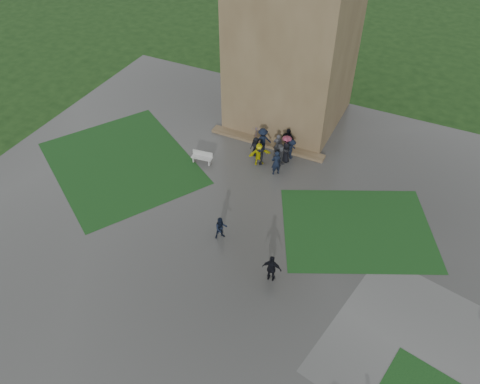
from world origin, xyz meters
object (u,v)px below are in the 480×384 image
at_px(bench, 202,157).
at_px(tower, 297,5).
at_px(pedestrian_near, 272,268).
at_px(pedestrian_mid, 221,228).

bearing_deg(bench, tower, 60.51).
distance_m(tower, pedestrian_near, 18.53).
distance_m(bench, pedestrian_near, 11.34).
bearing_deg(tower, pedestrian_mid, -84.85).
bearing_deg(pedestrian_mid, pedestrian_near, -63.15).
xyz_separation_m(bench, pedestrian_near, (8.54, -7.46, 0.47)).
distance_m(pedestrian_mid, pedestrian_near, 4.24).
relative_size(bench, pedestrian_mid, 0.99).
height_order(bench, pedestrian_mid, pedestrian_mid).
bearing_deg(pedestrian_mid, tower, 53.93).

